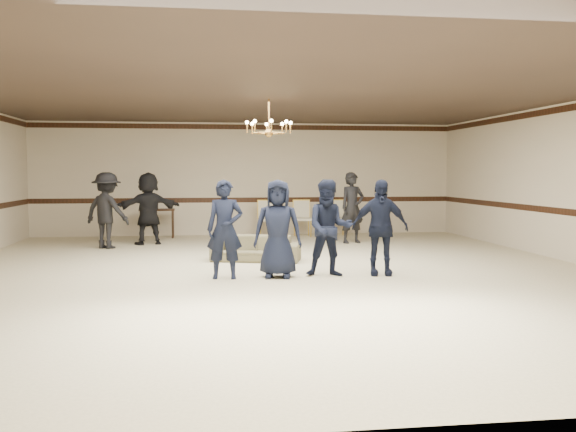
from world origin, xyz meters
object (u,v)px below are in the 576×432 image
(adult_mid, at_px, (148,208))
(adult_left, at_px, (107,210))
(adult_right, at_px, (352,208))
(boy_a, at_px, (225,229))
(banquet_chair_right, at_px, (338,218))
(banquet_chair_left, at_px, (267,219))
(chandelier, at_px, (269,116))
(boy_c, at_px, (329,228))
(console_table, at_px, (157,223))
(boy_b, at_px, (278,229))
(banquet_chair_mid, at_px, (303,219))
(boy_d, at_px, (380,227))
(settee, at_px, (256,248))

(adult_mid, bearing_deg, adult_left, 20.90)
(adult_left, height_order, adult_right, same)
(adult_mid, bearing_deg, boy_a, 90.56)
(banquet_chair_right, bearing_deg, banquet_chair_left, -177.87)
(boy_a, bearing_deg, chandelier, 65.01)
(banquet_chair_right, bearing_deg, boy_c, -101.43)
(boy_a, relative_size, adult_left, 0.93)
(adult_right, xyz_separation_m, console_table, (-4.99, 1.97, -0.50))
(boy_c, bearing_deg, boy_b, -171.74)
(boy_b, height_order, boy_c, same)
(adult_left, height_order, banquet_chair_mid, adult_left)
(boy_d, bearing_deg, boy_c, -172.94)
(settee, distance_m, adult_right, 4.01)
(adult_left, bearing_deg, chandelier, 168.10)
(adult_left, relative_size, banquet_chair_left, 1.79)
(boy_b, bearing_deg, settee, 104.27)
(chandelier, height_order, console_table, chandelier)
(chandelier, bearing_deg, boy_b, -90.49)
(boy_b, relative_size, settee, 0.94)
(settee, xyz_separation_m, console_table, (-2.29, 4.86, 0.14))
(boy_a, relative_size, boy_b, 1.00)
(boy_d, distance_m, banquet_chair_left, 6.84)
(adult_left, height_order, adult_mid, same)
(adult_left, height_order, banquet_chair_left, adult_left)
(adult_right, bearing_deg, boy_d, -114.77)
(boy_c, bearing_deg, adult_mid, 131.38)
(boy_c, distance_m, adult_mid, 6.39)
(chandelier, height_order, banquet_chair_left, chandelier)
(boy_c, xyz_separation_m, boy_d, (0.90, 0.00, 0.00))
(boy_d, xyz_separation_m, adult_mid, (-4.39, 5.35, 0.06))
(adult_right, bearing_deg, boy_c, -124.62)
(adult_left, distance_m, adult_right, 6.01)
(boy_c, distance_m, boy_d, 0.90)
(banquet_chair_mid, bearing_deg, boy_d, -84.75)
(banquet_chair_left, distance_m, banquet_chair_mid, 1.00)
(chandelier, bearing_deg, settee, 110.48)
(boy_a, relative_size, banquet_chair_mid, 1.67)
(boy_a, height_order, settee, boy_a)
(boy_c, distance_m, adult_left, 6.39)
(chandelier, xyz_separation_m, banquet_chair_left, (0.51, 5.22, -2.37))
(boy_b, distance_m, adult_right, 5.55)
(adult_right, bearing_deg, banquet_chair_left, 121.82)
(adult_left, distance_m, banquet_chair_left, 4.53)
(banquet_chair_mid, distance_m, console_table, 4.01)
(adult_right, bearing_deg, console_table, 141.90)
(chandelier, relative_size, boy_b, 0.56)
(banquet_chair_left, relative_size, banquet_chair_mid, 1.00)
(chandelier, height_order, boy_a, chandelier)
(adult_mid, xyz_separation_m, adult_right, (5.10, -0.40, 0.00))
(adult_left, distance_m, console_table, 2.53)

